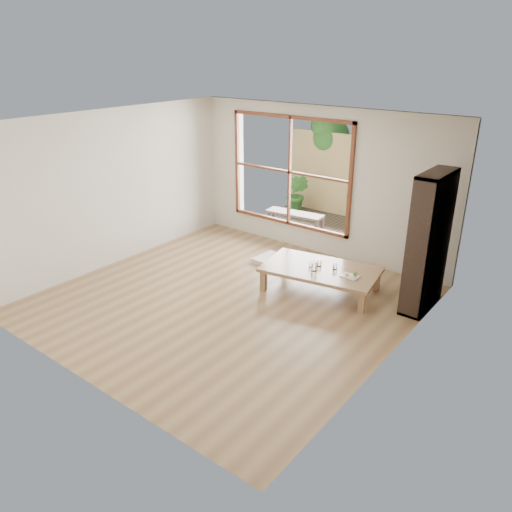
{
  "coord_description": "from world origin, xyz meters",
  "views": [
    {
      "loc": [
        4.37,
        -5.0,
        3.51
      ],
      "look_at": [
        0.08,
        0.54,
        0.55
      ],
      "focal_mm": 35.0,
      "sensor_mm": 36.0,
      "label": 1
    }
  ],
  "objects_px": {
    "low_table": "(321,271)",
    "garden_bench": "(295,215)",
    "bookshelf": "(428,242)",
    "food_tray": "(351,276)"
  },
  "relations": [
    {
      "from": "low_table",
      "to": "garden_bench",
      "type": "relative_size",
      "value": 1.54
    },
    {
      "from": "bookshelf",
      "to": "garden_bench",
      "type": "xyz_separation_m",
      "value": [
        -3.22,
        1.52,
        -0.65
      ]
    },
    {
      "from": "bookshelf",
      "to": "garden_bench",
      "type": "height_order",
      "value": "bookshelf"
    },
    {
      "from": "low_table",
      "to": "food_tray",
      "type": "xyz_separation_m",
      "value": [
        0.51,
        -0.0,
        0.06
      ]
    },
    {
      "from": "low_table",
      "to": "bookshelf",
      "type": "relative_size",
      "value": 0.94
    },
    {
      "from": "low_table",
      "to": "garden_bench",
      "type": "xyz_separation_m",
      "value": [
        -1.8,
        1.98,
        0.01
      ]
    },
    {
      "from": "food_tray",
      "to": "garden_bench",
      "type": "height_order",
      "value": "food_tray"
    },
    {
      "from": "low_table",
      "to": "garden_bench",
      "type": "distance_m",
      "value": 2.68
    },
    {
      "from": "bookshelf",
      "to": "low_table",
      "type": "bearing_deg",
      "value": -161.98
    },
    {
      "from": "food_tray",
      "to": "garden_bench",
      "type": "bearing_deg",
      "value": 139.03
    }
  ]
}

